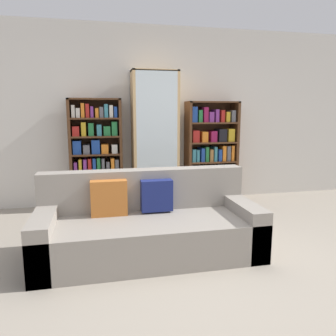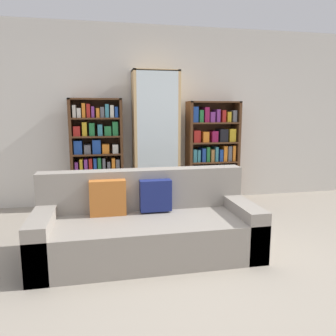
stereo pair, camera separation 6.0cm
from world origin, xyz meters
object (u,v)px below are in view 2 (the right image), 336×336
object	(u,v)px
bookshelf_right	(212,155)
bookshelf_left	(97,156)
couch	(147,227)
wine_bottle	(225,213)
display_cabinet	(156,139)

from	to	relation	value
bookshelf_right	bookshelf_left	bearing A→B (deg)	-179.99
bookshelf_left	couch	bearing A→B (deg)	-74.77
couch	bookshelf_left	size ratio (longest dim) A/B	1.34
wine_bottle	bookshelf_right	bearing A→B (deg)	79.34
display_cabinet	bookshelf_right	xyz separation A→B (m)	(0.91, 0.02, -0.26)
display_cabinet	couch	bearing A→B (deg)	-102.48
bookshelf_left	wine_bottle	world-z (taller)	bookshelf_left
bookshelf_left	display_cabinet	world-z (taller)	display_cabinet
couch	bookshelf_right	size ratio (longest dim) A/B	1.37
couch	display_cabinet	size ratio (longest dim) A/B	1.07
bookshelf_right	display_cabinet	bearing A→B (deg)	-179.01
bookshelf_left	wine_bottle	distance (m)	2.04
bookshelf_left	wine_bottle	xyz separation A→B (m)	(1.58, -1.13, -0.62)
couch	display_cabinet	xyz separation A→B (m)	(0.39, 1.78, 0.73)
couch	bookshelf_right	world-z (taller)	bookshelf_right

